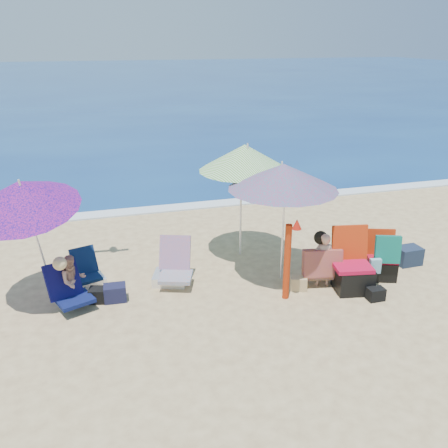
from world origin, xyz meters
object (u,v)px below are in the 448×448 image
object	(u,v)px
umbrella_blue	(23,195)
person_left	(71,281)
chair_rainbow	(172,271)
person_center	(322,260)
umbrella_turquoise	(283,177)
chair_navy	(89,275)
furled_umbrella	(289,255)
umbrella_striped	(245,158)
camp_chair_left	(352,272)
camp_chair_right	(382,262)

from	to	relation	value
umbrella_blue	person_left	xyz separation A→B (m)	(0.54, -0.24, -1.40)
umbrella_blue	chair_rainbow	xyz separation A→B (m)	(2.21, 0.12, -1.63)
person_center	person_left	bearing A→B (deg)	173.78
chair_rainbow	person_center	bearing A→B (deg)	-18.40
umbrella_turquoise	chair_navy	size ratio (longest dim) A/B	3.45
umbrella_turquoise	person_center	xyz separation A→B (m)	(0.59, -0.46, -1.40)
umbrella_turquoise	chair_rainbow	bearing A→B (deg)	169.09
umbrella_blue	chair_rainbow	distance (m)	2.75
furled_umbrella	umbrella_blue	bearing A→B (deg)	166.19
chair_navy	furled_umbrella	bearing A→B (deg)	-24.59
umbrella_turquoise	umbrella_striped	size ratio (longest dim) A/B	1.01
umbrella_blue	person_center	xyz separation A→B (m)	(4.66, -0.69, -1.36)
chair_rainbow	camp_chair_left	size ratio (longest dim) A/B	0.86
camp_chair_left	furled_umbrella	bearing A→B (deg)	179.41
umbrella_blue	furled_umbrella	bearing A→B (deg)	-13.81
camp_chair_right	chair_rainbow	bearing A→B (deg)	166.24
umbrella_turquoise	umbrella_striped	xyz separation A→B (m)	(-0.33, 1.06, 0.10)
umbrella_striped	furled_umbrella	xyz separation A→B (m)	(0.17, -1.79, -1.18)
umbrella_turquoise	chair_rainbow	world-z (taller)	umbrella_turquoise
umbrella_striped	camp_chair_right	xyz separation A→B (m)	(2.06, -1.58, -1.65)
umbrella_striped	umbrella_blue	size ratio (longest dim) A/B	1.00
camp_chair_right	furled_umbrella	bearing A→B (deg)	-173.78
umbrella_striped	chair_rainbow	world-z (taller)	umbrella_striped
chair_rainbow	camp_chair_right	xyz separation A→B (m)	(3.59, -0.88, 0.11)
umbrella_turquoise	person_left	bearing A→B (deg)	-179.87
chair_rainbow	camp_chair_left	distance (m)	3.08
furled_umbrella	camp_chair_right	distance (m)	1.95
furled_umbrella	camp_chair_right	xyz separation A→B (m)	(1.89, 0.21, -0.47)
umbrella_turquoise	person_left	xyz separation A→B (m)	(-3.52, -0.01, -1.43)
chair_navy	person_left	bearing A→B (deg)	-109.75
furled_umbrella	person_left	distance (m)	3.46
umbrella_blue	camp_chair_right	world-z (taller)	umbrella_blue
furled_umbrella	person_center	size ratio (longest dim) A/B	1.47
umbrella_blue	person_left	size ratio (longest dim) A/B	2.33
umbrella_turquoise	camp_chair_left	xyz separation A→B (m)	(1.02, -0.74, -1.55)
person_left	camp_chair_left	bearing A→B (deg)	-9.14
chair_navy	chair_rainbow	world-z (taller)	chair_rainbow
umbrella_turquoise	camp_chair_left	size ratio (longest dim) A/B	2.11
umbrella_striped	person_left	bearing A→B (deg)	-161.52
umbrella_striped	camp_chair_right	size ratio (longest dim) A/B	2.54
camp_chair_left	person_center	distance (m)	0.54
umbrella_turquoise	camp_chair_left	world-z (taller)	umbrella_turquoise
camp_chair_left	person_left	size ratio (longest dim) A/B	1.11
umbrella_striped	chair_navy	distance (m)	3.47
chair_navy	camp_chair_left	bearing A→B (deg)	-18.53
umbrella_turquoise	chair_rainbow	xyz separation A→B (m)	(-1.86, 0.36, -1.66)
umbrella_blue	chair_rainbow	world-z (taller)	umbrella_blue
umbrella_turquoise	chair_navy	xyz separation A→B (m)	(-3.27, 0.70, -1.70)
umbrella_blue	chair_rainbow	bearing A→B (deg)	3.17
umbrella_blue	furled_umbrella	size ratio (longest dim) A/B	1.57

